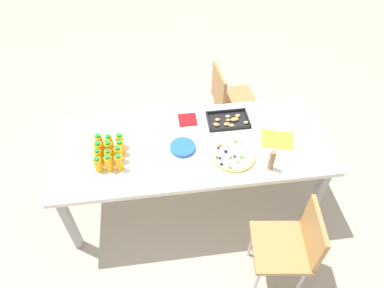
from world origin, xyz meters
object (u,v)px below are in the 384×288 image
object	(u,v)px
juice_bottle_9	(99,142)
plate_stack	(183,147)
party_table	(192,149)
juice_bottle_1	(109,163)
fruit_pizza	(233,155)
paper_folder	(277,139)
juice_bottle_0	(98,164)
juice_bottle_8	(120,148)
chair_near_right	(292,244)
juice_bottle_4	(109,157)
napkin_stack	(187,120)
juice_bottle_6	(99,150)
juice_bottle_2	(119,163)
juice_bottle_3	(98,157)
juice_bottle_5	(119,154)
juice_bottle_7	(109,149)
cardboard_tube	(272,160)
snack_tray	(228,121)
juice_bottle_10	(109,142)
chair_far_right	(229,97)
juice_bottle_11	(120,141)

from	to	relation	value
juice_bottle_9	plate_stack	bearing A→B (deg)	-8.23
party_table	juice_bottle_1	size ratio (longest dim) A/B	14.49
fruit_pizza	paper_folder	xyz separation A→B (m)	(0.39, 0.12, -0.01)
juice_bottle_0	juice_bottle_8	distance (m)	0.22
party_table	fruit_pizza	world-z (taller)	fruit_pizza
chair_near_right	juice_bottle_0	bearing A→B (deg)	71.12
juice_bottle_4	napkin_stack	size ratio (longest dim) A/B	0.89
juice_bottle_6	juice_bottle_9	xyz separation A→B (m)	(-0.00, 0.08, -0.00)
plate_stack	napkin_stack	world-z (taller)	plate_stack
party_table	plate_stack	size ratio (longest dim) A/B	10.88
juice_bottle_2	juice_bottle_3	xyz separation A→B (m)	(-0.15, 0.08, -0.01)
juice_bottle_3	juice_bottle_9	bearing A→B (deg)	89.53
juice_bottle_4	juice_bottle_0	bearing A→B (deg)	-138.51
party_table	juice_bottle_5	size ratio (longest dim) A/B	14.54
juice_bottle_7	paper_folder	xyz separation A→B (m)	(1.32, -0.02, -0.06)
juice_bottle_7	juice_bottle_8	distance (m)	0.09
juice_bottle_6	party_table	bearing A→B (deg)	2.58
juice_bottle_3	juice_bottle_4	bearing A→B (deg)	-6.74
plate_stack	juice_bottle_6	bearing A→B (deg)	179.07
party_table	juice_bottle_4	bearing A→B (deg)	-170.54
juice_bottle_5	juice_bottle_9	distance (m)	0.21
juice_bottle_1	cardboard_tube	distance (m)	1.19
cardboard_tube	snack_tray	bearing A→B (deg)	111.32
juice_bottle_2	juice_bottle_6	xyz separation A→B (m)	(-0.15, 0.15, -0.00)
juice_bottle_1	juice_bottle_3	bearing A→B (deg)	134.38
juice_bottle_2	fruit_pizza	distance (m)	0.86
juice_bottle_10	juice_bottle_8	bearing A→B (deg)	-40.15
chair_far_right	juice_bottle_0	xyz separation A→B (m)	(-1.20, -0.97, 0.30)
snack_tray	paper_folder	distance (m)	0.43
party_table	juice_bottle_11	xyz separation A→B (m)	(-0.55, 0.04, 0.13)
juice_bottle_6	paper_folder	xyz separation A→B (m)	(1.39, -0.01, -0.07)
juice_bottle_9	chair_far_right	bearing A→B (deg)	32.09
chair_near_right	juice_bottle_8	bearing A→B (deg)	62.83
party_table	snack_tray	xyz separation A→B (m)	(0.34, 0.21, 0.08)
paper_folder	juice_bottle_1	bearing A→B (deg)	-174.30
juice_bottle_8	cardboard_tube	distance (m)	1.13
napkin_stack	juice_bottle_11	bearing A→B (deg)	-157.30
juice_bottle_10	plate_stack	world-z (taller)	juice_bottle_10
juice_bottle_2	fruit_pizza	bearing A→B (deg)	1.03
juice_bottle_5	juice_bottle_6	bearing A→B (deg)	155.41
juice_bottle_3	plate_stack	bearing A→B (deg)	4.93
juice_bottle_1	juice_bottle_9	bearing A→B (deg)	108.91
chair_far_right	fruit_pizza	xyz separation A→B (m)	(-0.19, -0.96, 0.25)
juice_bottle_4	fruit_pizza	bearing A→B (deg)	-3.65
chair_far_right	juice_bottle_7	size ratio (longest dim) A/B	5.83
juice_bottle_9	paper_folder	size ratio (longest dim) A/B	0.56
juice_bottle_11	cardboard_tube	size ratio (longest dim) A/B	0.75
juice_bottle_6	juice_bottle_7	world-z (taller)	juice_bottle_6
juice_bottle_0	juice_bottle_5	world-z (taller)	juice_bottle_5
paper_folder	fruit_pizza	bearing A→B (deg)	-162.93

